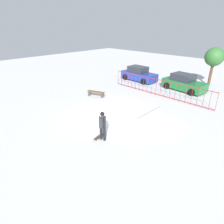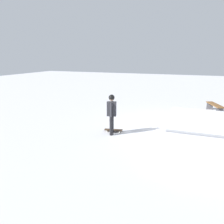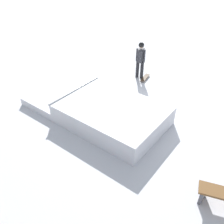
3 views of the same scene
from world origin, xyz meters
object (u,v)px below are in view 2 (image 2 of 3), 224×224
(skater, at_px, (112,111))
(skateboard, at_px, (113,130))
(skate_ramp, at_px, (202,132))
(park_bench, at_px, (215,106))

(skater, height_order, skateboard, skater)
(skate_ramp, bearing_deg, skateboard, -84.55)
(skate_ramp, bearing_deg, skater, -79.71)
(park_bench, bearing_deg, skateboard, -40.22)
(park_bench, bearing_deg, skater, -38.44)
(skate_ramp, xyz_separation_m, skater, (0.72, -3.57, 0.69))
(skate_ramp, distance_m, park_bench, 4.96)
(skate_ramp, height_order, park_bench, skate_ramp)
(skater, distance_m, skateboard, 0.98)
(skater, bearing_deg, skateboard, 82.32)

